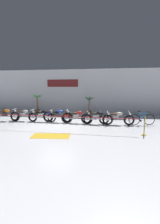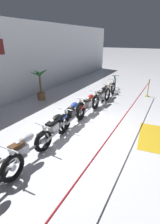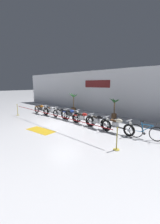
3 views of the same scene
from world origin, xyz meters
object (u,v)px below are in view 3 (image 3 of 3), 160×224
(motorcycle_orange_0, at_px, (41,109))
(potted_palm_left_of_row, at_px, (114,108))
(motorcycle_red_4, at_px, (83,118))
(motorcycle_blue_3, at_px, (71,115))
(motorcycle_silver_1, at_px, (51,111))
(stanchion_mid_left, at_px, (117,142))
(floor_banner, at_px, (41,130))
(motorcycle_black_2, at_px, (61,113))
(bicycle, at_px, (146,132))
(motorcycle_black_5, at_px, (98,122))
(motorcycle_cream_6, at_px, (116,125))
(stanchion_far_left, at_px, (38,113))
(potted_palm_right_of_row, at_px, (74,102))

(motorcycle_orange_0, distance_m, potted_palm_left_of_row, 6.91)
(motorcycle_red_4, bearing_deg, motorcycle_blue_3, 177.60)
(motorcycle_orange_0, distance_m, motorcycle_red_4, 5.45)
(motorcycle_silver_1, xyz_separation_m, potted_palm_left_of_row, (4.61, 3.23, 0.39))
(motorcycle_orange_0, bearing_deg, motorcycle_red_4, 1.95)
(motorcycle_silver_1, xyz_separation_m, motorcycle_red_4, (4.09, -0.03, -0.01))
(motorcycle_red_4, relative_size, stanchion_mid_left, 2.13)
(motorcycle_silver_1, bearing_deg, potted_palm_left_of_row, 35.02)
(motorcycle_orange_0, height_order, floor_banner, motorcycle_orange_0)
(motorcycle_silver_1, distance_m, floor_banner, 4.40)
(motorcycle_red_4, bearing_deg, motorcycle_silver_1, 179.62)
(potted_palm_left_of_row, height_order, floor_banner, potted_palm_left_of_row)
(motorcycle_black_2, distance_m, bicycle, 7.03)
(motorcycle_black_5, height_order, motorcycle_cream_6, motorcycle_black_5)
(motorcycle_blue_3, bearing_deg, bicycle, 1.48)
(motorcycle_red_4, relative_size, potted_palm_left_of_row, 1.23)
(motorcycle_black_2, distance_m, stanchion_far_left, 2.07)
(motorcycle_silver_1, bearing_deg, stanchion_mid_left, -14.12)
(motorcycle_black_5, xyz_separation_m, potted_palm_right_of_row, (-5.77, 3.17, 0.51))
(potted_palm_left_of_row, bearing_deg, motorcycle_silver_1, -144.98)
(motorcycle_blue_3, bearing_deg, motorcycle_silver_1, -179.31)
(bicycle, relative_size, potted_palm_left_of_row, 0.95)
(bicycle, xyz_separation_m, floor_banner, (-5.26, -3.14, -0.40))
(motorcycle_orange_0, height_order, motorcycle_black_2, motorcycle_orange_0)
(motorcycle_blue_3, distance_m, potted_palm_right_of_row, 4.26)
(stanchion_mid_left, bearing_deg, motorcycle_blue_3, 159.14)
(motorcycle_blue_3, height_order, bicycle, bicycle)
(motorcycle_cream_6, bearing_deg, motorcycle_black_5, -175.13)
(motorcycle_silver_1, bearing_deg, motorcycle_black_2, 0.40)
(motorcycle_silver_1, bearing_deg, motorcycle_cream_6, 0.03)
(motorcycle_black_5, bearing_deg, stanchion_mid_left, -36.42)
(motorcycle_red_4, relative_size, potted_palm_right_of_row, 1.11)
(motorcycle_orange_0, height_order, motorcycle_black_5, motorcycle_orange_0)
(motorcycle_orange_0, height_order, stanchion_far_left, stanchion_far_left)
(stanchion_mid_left, bearing_deg, motorcycle_cream_6, 122.26)
(potted_palm_left_of_row, distance_m, stanchion_far_left, 6.17)
(stanchion_mid_left, bearing_deg, motorcycle_orange_0, 169.08)
(motorcycle_silver_1, distance_m, motorcycle_cream_6, 6.82)
(motorcycle_black_2, relative_size, motorcycle_red_4, 0.95)
(motorcycle_blue_3, distance_m, motorcycle_cream_6, 4.15)
(motorcycle_blue_3, height_order, potted_palm_right_of_row, potted_palm_right_of_row)
(motorcycle_orange_0, xyz_separation_m, motorcycle_blue_3, (4.03, 0.24, 0.00))
(motorcycle_cream_6, bearing_deg, stanchion_far_left, -159.31)
(motorcycle_black_2, bearing_deg, motorcycle_red_4, -0.82)
(potted_palm_right_of_row, bearing_deg, stanchion_mid_left, -31.28)
(motorcycle_black_2, xyz_separation_m, stanchion_far_left, (-0.06, -2.05, 0.28))
(motorcycle_red_4, xyz_separation_m, motorcycle_black_5, (1.40, -0.08, 0.01))
(bicycle, xyz_separation_m, potted_palm_right_of_row, (-8.78, 2.88, 0.58))
(motorcycle_blue_3, relative_size, motorcycle_red_4, 0.99)
(motorcycle_red_4, relative_size, floor_banner, 1.12)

